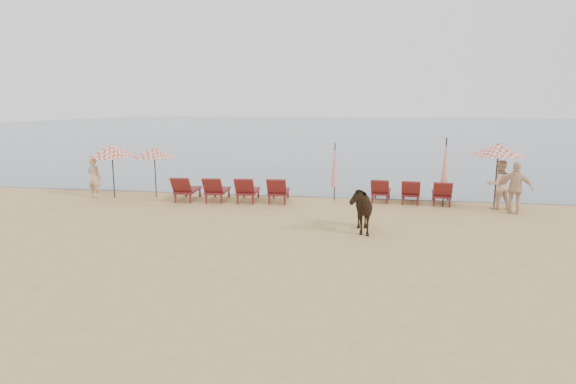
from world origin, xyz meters
name	(u,v)px	position (x,y,z in m)	size (l,w,h in m)	color
ground	(247,285)	(0.00, 0.00, 0.00)	(120.00, 120.00, 0.00)	tan
sea	(358,126)	(0.00, 80.00, 0.00)	(160.00, 140.00, 0.06)	#51606B
lounger_cluster_left	(232,190)	(-2.84, 8.53, 0.48)	(4.52, 2.21, 0.70)	maroon
lounger_cluster_right	(411,192)	(4.03, 9.43, 0.45)	(3.10, 2.00, 0.65)	maroon
umbrella_open_left_a	(154,152)	(-6.21, 8.98, 1.84)	(1.80, 1.80, 2.05)	black
umbrella_open_left_b	(112,150)	(-7.83, 8.55, 1.95)	(1.77, 1.80, 2.25)	black
umbrella_open_right	(498,150)	(7.05, 9.27, 2.13)	(1.94, 1.94, 2.36)	black
umbrella_closed_left	(335,165)	(1.08, 9.53, 1.40)	(0.28, 0.28, 2.28)	black
umbrella_closed_right	(445,165)	(5.17, 8.95, 1.59)	(0.31, 0.31, 2.58)	black
cow	(359,208)	(2.17, 4.80, 0.71)	(0.77, 1.68, 1.42)	black
beachgoer_left	(94,178)	(-8.59, 8.42, 0.82)	(0.60, 0.39, 1.63)	tan
beachgoer_right_a	(499,185)	(7.08, 8.91, 0.89)	(0.87, 0.68, 1.78)	#E2B08D
beachgoer_right_b	(516,188)	(7.45, 8.16, 0.90)	(1.06, 0.44, 1.80)	#D5AB85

